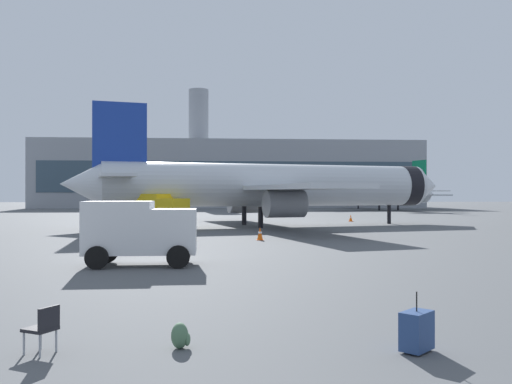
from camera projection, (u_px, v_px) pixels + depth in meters
The scene contains 10 objects.
airplane_at_gate at pixel (271, 186), 49.72m from camera, with size 35.40×32.21×10.50m.
airplane_taxiing at pixel (385, 194), 99.14m from camera, with size 25.64×28.18×8.36m.
service_truck at pixel (157, 210), 44.96m from camera, with size 5.21×4.50×2.90m.
cargo_van at pixel (139, 230), 22.17m from camera, with size 4.42×2.36×2.60m.
safety_cone_near at pixel (351, 218), 58.13m from camera, with size 0.44×0.44×0.72m.
safety_cone_mid at pixel (260, 234), 34.48m from camera, with size 0.44×0.44×0.83m.
rolling_suitcase at pixel (417, 331), 10.03m from camera, with size 0.74×0.73×1.10m.
traveller_backpack at pixel (181, 336), 10.26m from camera, with size 0.36×0.40×0.48m.
gate_chair at pixel (43, 326), 9.91m from camera, with size 0.65×0.65×0.86m.
terminal_building at pixel (230, 175), 123.72m from camera, with size 82.25×21.80×26.29m.
Camera 1 is at (-0.38, -3.75, 2.88)m, focal length 38.71 mm.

